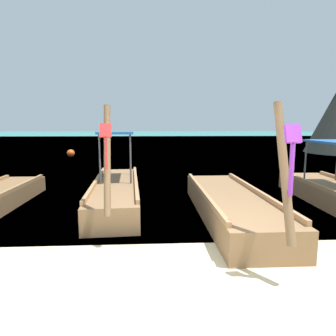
# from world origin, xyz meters

# --- Properties ---
(ground) EXTENTS (120.00, 120.00, 0.00)m
(ground) POSITION_xyz_m (0.00, 0.00, 0.00)
(ground) COLOR beige
(sea_water) EXTENTS (120.00, 120.00, 0.00)m
(sea_water) POSITION_xyz_m (0.00, 61.25, 0.00)
(sea_water) COLOR teal
(sea_water) RESTS_ON ground
(longtail_boat_red_ribbon) EXTENTS (1.52, 5.75, 2.52)m
(longtail_boat_red_ribbon) POSITION_xyz_m (-1.38, 4.19, 0.35)
(longtail_boat_red_ribbon) COLOR olive
(longtail_boat_red_ribbon) RESTS_ON ground
(longtail_boat_violet_ribbon) EXTENTS (1.36, 5.62, 2.48)m
(longtail_boat_violet_ribbon) POSITION_xyz_m (1.42, 2.75, 0.30)
(longtail_boat_violet_ribbon) COLOR olive
(longtail_boat_violet_ribbon) RESTS_ON ground
(mooring_buoy_near) EXTENTS (0.53, 0.53, 0.53)m
(mooring_buoy_near) POSITION_xyz_m (-5.96, 16.61, 0.27)
(mooring_buoy_near) COLOR #EA5119
(mooring_buoy_near) RESTS_ON sea_water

